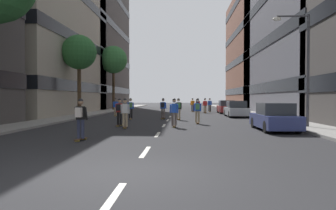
{
  "coord_description": "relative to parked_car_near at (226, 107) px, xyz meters",
  "views": [
    {
      "loc": [
        1.26,
        -7.46,
        1.8
      ],
      "look_at": [
        0.0,
        18.53,
        1.22
      ],
      "focal_mm": 33.82,
      "sensor_mm": 36.0,
      "label": 1
    }
  ],
  "objects": [
    {
      "name": "ground_plane",
      "position": [
        -6.28,
        -2.27,
        -0.7
      ],
      "size": [
        165.01,
        165.01,
        0.0
      ],
      "primitive_type": "plane",
      "color": "#28282B"
    },
    {
      "name": "sidewalk_left",
      "position": [
        -15.03,
        1.16,
        -0.63
      ],
      "size": [
        2.52,
        75.63,
        0.14
      ],
      "primitive_type": "cube",
      "color": "gray",
      "rests_on": "ground_plane"
    },
    {
      "name": "sidewalk_right",
      "position": [
        2.46,
        1.16,
        -0.63
      ],
      "size": [
        2.52,
        75.63,
        0.14
      ],
      "primitive_type": "cube",
      "color": "gray",
      "rests_on": "ground_plane"
    },
    {
      "name": "lane_markings",
      "position": [
        -6.28,
        -1.78,
        -0.7
      ],
      "size": [
        0.16,
        62.2,
        0.01
      ],
      "color": "silver",
      "rests_on": "ground_plane"
    },
    {
      "name": "building_left_mid",
      "position": [
        -22.46,
        -2.43,
        9.49
      ],
      "size": [
        12.46,
        21.96,
        20.19
      ],
      "color": "#B2A893",
      "rests_on": "ground_plane"
    },
    {
      "name": "building_left_far",
      "position": [
        -22.46,
        16.73,
        12.41
      ],
      "size": [
        12.46,
        23.15,
        26.04
      ],
      "color": "#4C4744",
      "rests_on": "ground_plane"
    },
    {
      "name": "building_right_mid",
      "position": [
        9.89,
        -2.43,
        11.48
      ],
      "size": [
        12.46,
        23.39,
        24.17
      ],
      "color": "slate",
      "rests_on": "ground_plane"
    },
    {
      "name": "building_right_far",
      "position": [
        9.89,
        16.73,
        9.09
      ],
      "size": [
        12.46,
        23.89,
        19.4
      ],
      "color": "brown",
      "rests_on": "ground_plane"
    },
    {
      "name": "parked_car_near",
      "position": [
        0.0,
        0.0,
        0.0
      ],
      "size": [
        1.82,
        4.4,
        1.52
      ],
      "color": "maroon",
      "rests_on": "ground_plane"
    },
    {
      "name": "parked_car_mid",
      "position": [
        0.0,
        -6.94,
        0.0
      ],
      "size": [
        1.82,
        4.4,
        1.52
      ],
      "color": "#B2B7BF",
      "rests_on": "ground_plane"
    },
    {
      "name": "parked_car_far",
      "position": [
        0.0,
        -19.57,
        0.0
      ],
      "size": [
        1.82,
        4.4,
        1.52
      ],
      "color": "navy",
      "rests_on": "ground_plane"
    },
    {
      "name": "street_tree_near",
      "position": [
        -15.03,
        7.65,
        6.52
      ],
      "size": [
        3.93,
        3.93,
        9.1
      ],
      "color": "#4C3823",
      "rests_on": "sidewalk_left"
    },
    {
      "name": "street_tree_far",
      "position": [
        -15.03,
        -7.28,
        5.43
      ],
      "size": [
        3.32,
        3.32,
        7.71
      ],
      "color": "#4C3823",
      "rests_on": "sidewalk_left"
    },
    {
      "name": "streetlamp_right",
      "position": [
        1.84,
        -18.49,
        3.44
      ],
      "size": [
        2.13,
        0.3,
        6.5
      ],
      "color": "#3F3F44",
      "rests_on": "sidewalk_right"
    },
    {
      "name": "skater_0",
      "position": [
        -9.33,
        -24.22,
        0.32
      ],
      "size": [
        0.56,
        0.92,
        1.78
      ],
      "color": "brown",
      "rests_on": "ground_plane"
    },
    {
      "name": "skater_1",
      "position": [
        -5.41,
        -11.42,
        0.32
      ],
      "size": [
        0.56,
        0.92,
        1.78
      ],
      "color": "brown",
      "rests_on": "ground_plane"
    },
    {
      "name": "skater_2",
      "position": [
        -8.48,
        -18.63,
        0.29
      ],
      "size": [
        0.56,
        0.92,
        1.78
      ],
      "color": "brown",
      "rests_on": "ground_plane"
    },
    {
      "name": "skater_3",
      "position": [
        -1.63,
        3.61,
        0.29
      ],
      "size": [
        0.56,
        0.92,
        1.78
      ],
      "color": "brown",
      "rests_on": "ground_plane"
    },
    {
      "name": "skater_4",
      "position": [
        -3.22,
        2.22,
        0.32
      ],
      "size": [
        0.57,
        0.92,
        1.78
      ],
      "color": "brown",
      "rests_on": "ground_plane"
    },
    {
      "name": "skater_5",
      "position": [
        -9.08,
        -17.37,
        0.32
      ],
      "size": [
        0.56,
        0.92,
        1.78
      ],
      "color": "brown",
      "rests_on": "ground_plane"
    },
    {
      "name": "skater_6",
      "position": [
        -3.82,
        3.85,
        0.29
      ],
      "size": [
        0.56,
        0.92,
        1.78
      ],
      "color": "brown",
      "rests_on": "ground_plane"
    },
    {
      "name": "skater_7",
      "position": [
        -9.45,
        -10.9,
        0.32
      ],
      "size": [
        0.56,
        0.92,
        1.78
      ],
      "color": "brown",
      "rests_on": "ground_plane"
    },
    {
      "name": "skater_8",
      "position": [
        -11.72,
        -6.27,
        0.29
      ],
      "size": [
        0.56,
        0.92,
        1.78
      ],
      "color": "brown",
      "rests_on": "ground_plane"
    },
    {
      "name": "skater_9",
      "position": [
        -5.59,
        -17.85,
        0.29
      ],
      "size": [
        0.54,
        0.9,
        1.78
      ],
      "color": "brown",
      "rests_on": "ground_plane"
    },
    {
      "name": "skater_10",
      "position": [
        -6.75,
        -10.39,
        0.32
      ],
      "size": [
        0.56,
        0.92,
        1.78
      ],
      "color": "brown",
      "rests_on": "ground_plane"
    },
    {
      "name": "skater_11",
      "position": [
        -2.46,
        0.31,
        0.29
      ],
      "size": [
        0.56,
        0.92,
        1.78
      ],
      "color": "brown",
      "rests_on": "ground_plane"
    },
    {
      "name": "skater_12",
      "position": [
        -4.04,
        -15.26,
        0.32
      ],
      "size": [
        0.53,
        0.9,
        1.78
      ],
      "color": "brown",
      "rests_on": "ground_plane"
    }
  ]
}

